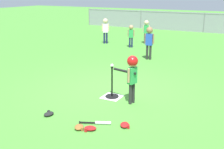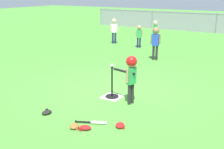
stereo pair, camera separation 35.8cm
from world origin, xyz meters
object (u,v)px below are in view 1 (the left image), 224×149
Objects in this scene: fielder_near_right at (146,29)px; fielder_deep_right at (131,33)px; batter_child at (132,70)px; glove_outfield_drop at (90,128)px; glove_tossed_aside at (79,127)px; batting_tee at (112,92)px; baseball_on_tee at (112,65)px; fielder_near_left at (149,39)px; glove_by_plate at (125,125)px; fielder_deep_left at (105,27)px; spare_bat_silver at (100,123)px; glove_near_bats at (49,114)px.

fielder_near_right reaches higher than fielder_deep_right.
glove_outfield_drop is (-0.13, -1.49, -0.73)m from batter_child.
batter_child reaches higher than glove_tossed_aside.
batter_child is 1.11× the size of fielder_deep_right.
batting_tee is 9.85× the size of baseball_on_tee.
fielder_deep_right is 0.83× the size of fielder_near_left.
glove_by_plate is 0.99× the size of glove_tossed_aside.
glove_tossed_aside is at bearing -72.33° from fielder_deep_right.
glove_by_plate is at bearing -66.17° from fielder_deep_right.
baseball_on_tee is (0.00, 0.00, 0.65)m from batting_tee.
glove_by_plate is at bearing -52.67° from baseball_on_tee.
glove_tossed_aside is at bearing -63.62° from fielder_deep_left.
fielder_near_right is at bearing 105.93° from spare_bat_silver.
fielder_near_right is 0.92× the size of fielder_near_left.
batting_tee is 0.68× the size of fielder_near_right.
spare_bat_silver is at bearing -163.05° from glove_by_plate.
fielder_deep_right is at bearing 101.60° from glove_near_bats.
fielder_deep_right reaches higher than glove_outfield_drop.
spare_bat_silver is at bearing -69.83° from fielder_deep_right.
glove_by_plate is (1.52, -5.10, -0.72)m from fielder_near_left.
baseball_on_tee is 1.78m from glove_near_bats.
fielder_deep_right is 7.68m from glove_outfield_drop.
batter_child is at bearing 85.08° from glove_outfield_drop.
fielder_deep_left is 3.56m from fielder_near_left.
glove_outfield_drop is at bearing -79.47° from fielder_near_left.
batting_tee is 2.76× the size of glove_by_plate.
fielder_deep_left reaches higher than batter_child.
baseball_on_tee is at bearing -69.55° from fielder_deep_right.
glove_by_plate reaches higher than spare_bat_silver.
fielder_near_right is 8.50m from glove_by_plate.
spare_bat_silver is at bearing -78.54° from fielder_near_left.
glove_tossed_aside is 1.01× the size of glove_outfield_drop.
glove_outfield_drop is (1.06, -0.13, 0.00)m from glove_near_bats.
fielder_deep_left is 4.40× the size of glove_outfield_drop.
batting_tee is 6.92m from fielder_deep_left.
fielder_deep_right is (-0.23, -1.18, -0.07)m from fielder_near_right.
fielder_near_right is (-2.42, 6.92, -0.08)m from batter_child.
glove_by_plate is at bearing 34.32° from glove_tossed_aside.
baseball_on_tee is at bearing -59.13° from fielder_deep_left.
fielder_near_right is at bearing 105.20° from glove_outfield_drop.
glove_outfield_drop is (1.03, -5.52, -0.72)m from fielder_near_left.
glove_by_plate and glove_tossed_aside have the same top height.
batter_child is at bearing -12.80° from batting_tee.
batter_child is at bearing -70.77° from fielder_near_right.
batter_child reaches higher than glove_by_plate.
glove_by_plate is (3.01, -6.82, -0.59)m from fielder_deep_right.
fielder_deep_right is at bearing 114.77° from batter_child.
spare_bat_silver is at bearing -74.07° from fielder_near_right.
fielder_deep_right is 3.70× the size of glove_outfield_drop.
fielder_deep_left is at bearing 168.28° from fielder_deep_right.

